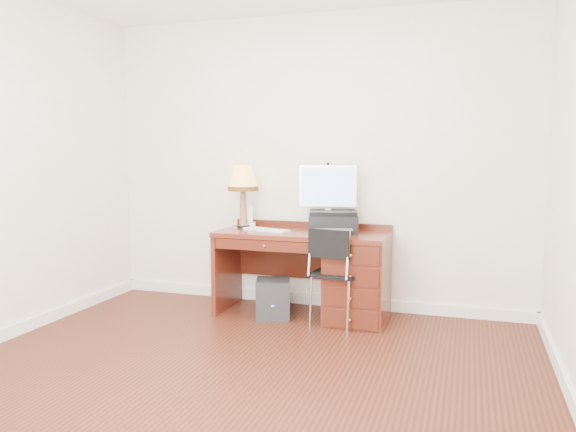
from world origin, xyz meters
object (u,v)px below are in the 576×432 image
(printer, at_px, (333,221))
(equipment_box, at_px, (273,299))
(desk, at_px, (338,271))
(phone, at_px, (250,220))
(leg_lamp, at_px, (243,182))
(chair, at_px, (335,267))
(monitor, at_px, (328,190))

(printer, relative_size, equipment_box, 1.46)
(equipment_box, bearing_deg, desk, 0.92)
(printer, bearing_deg, phone, 156.83)
(phone, distance_m, equipment_box, 0.81)
(leg_lamp, height_order, chair, leg_lamp)
(leg_lamp, distance_m, chair, 1.22)
(desk, xyz_separation_m, leg_lamp, (-0.92, 0.07, 0.76))
(printer, relative_size, phone, 2.55)
(printer, relative_size, leg_lamp, 0.86)
(equipment_box, bearing_deg, monitor, 18.46)
(chair, bearing_deg, printer, 117.32)
(monitor, bearing_deg, desk, -55.40)
(printer, xyz_separation_m, phone, (-0.82, 0.11, -0.03))
(desk, xyz_separation_m, chair, (0.04, -0.26, 0.09))
(phone, bearing_deg, leg_lamp, -127.91)
(monitor, distance_m, chair, 0.74)
(desk, distance_m, printer, 0.44)
(monitor, relative_size, equipment_box, 1.71)
(leg_lamp, relative_size, equipment_box, 1.70)
(printer, bearing_deg, chair, -87.94)
(desk, bearing_deg, phone, 169.49)
(desk, distance_m, chair, 0.28)
(printer, height_order, leg_lamp, leg_lamp)
(monitor, xyz_separation_m, leg_lamp, (-0.80, -0.05, 0.06))
(equipment_box, bearing_deg, leg_lamp, 128.03)
(chair, xyz_separation_m, equipment_box, (-0.57, 0.08, -0.33))
(desk, bearing_deg, leg_lamp, 175.36)
(printer, bearing_deg, leg_lamp, 163.10)
(chair, bearing_deg, phone, 164.76)
(monitor, bearing_deg, printer, -59.00)
(printer, height_order, phone, phone)
(printer, bearing_deg, desk, -57.45)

